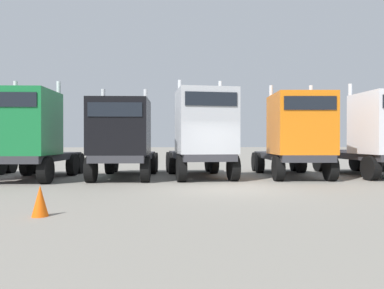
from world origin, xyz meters
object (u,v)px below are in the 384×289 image
at_px(semi_truck_black, 123,139).
at_px(semi_truck_orange, 296,135).
at_px(semi_truck_white, 379,134).
at_px(traffic_cone_mid, 40,201).
at_px(semi_truck_green, 29,134).
at_px(semi_truck_silver, 203,134).

bearing_deg(semi_truck_black, semi_truck_orange, 91.97).
distance_m(semi_truck_orange, semi_truck_white, 3.90).
distance_m(semi_truck_black, traffic_cone_mid, 8.04).
bearing_deg(semi_truck_green, semi_truck_orange, 93.94).
bearing_deg(semi_truck_white, semi_truck_black, -92.61).
height_order(semi_truck_black, semi_truck_silver, semi_truck_silver).
xyz_separation_m(semi_truck_orange, semi_truck_white, (3.89, -0.19, 0.04)).
xyz_separation_m(semi_truck_silver, semi_truck_white, (8.13, -0.38, -0.00)).
height_order(semi_truck_silver, semi_truck_white, semi_truck_silver).
xyz_separation_m(semi_truck_black, semi_truck_white, (11.65, -0.53, 0.23)).
relative_size(semi_truck_green, semi_truck_silver, 0.96).
bearing_deg(semi_truck_white, semi_truck_orange, -92.77).
relative_size(semi_truck_silver, traffic_cone_mid, 9.09).
distance_m(semi_truck_green, semi_truck_silver, 7.41).
bearing_deg(semi_truck_orange, semi_truck_silver, -86.54).
relative_size(semi_truck_silver, semi_truck_orange, 0.95).
bearing_deg(semi_truck_black, traffic_cone_mid, -4.16).
bearing_deg(semi_truck_silver, traffic_cone_mid, -34.20).
bearing_deg(semi_truck_silver, semi_truck_white, 84.63).
height_order(semi_truck_silver, traffic_cone_mid, semi_truck_silver).
distance_m(semi_truck_green, traffic_cone_mid, 8.27).
height_order(semi_truck_white, traffic_cone_mid, semi_truck_white).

